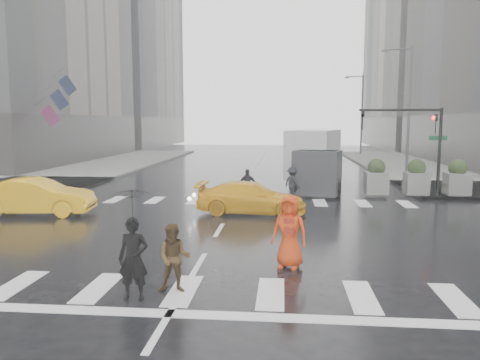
# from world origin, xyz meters

# --- Properties ---
(ground) EXTENTS (120.00, 120.00, 0.00)m
(ground) POSITION_xyz_m (0.00, 0.00, 0.00)
(ground) COLOR black
(ground) RESTS_ON ground
(building_nw_far) EXTENTS (26.05, 26.05, 44.00)m
(building_nw_far) POSITION_xyz_m (-29.00, 56.00, 20.19)
(building_nw_far) COLOR slate
(building_nw_far) RESTS_ON ground
(building_ne_far) EXTENTS (26.05, 26.05, 36.00)m
(building_ne_far) POSITION_xyz_m (29.00, 56.00, 16.27)
(building_ne_far) COLOR gray
(building_ne_far) RESTS_ON ground
(road_markings) EXTENTS (18.00, 48.00, 0.01)m
(road_markings) POSITION_xyz_m (0.00, 0.00, 0.01)
(road_markings) COLOR silver
(road_markings) RESTS_ON ground
(traffic_signal_pole) EXTENTS (4.45, 0.42, 4.50)m
(traffic_signal_pole) POSITION_xyz_m (9.01, 8.01, 3.22)
(traffic_signal_pole) COLOR black
(traffic_signal_pole) RESTS_ON ground
(street_lamp_near) EXTENTS (2.15, 0.22, 9.00)m
(street_lamp_near) POSITION_xyz_m (10.87, 18.00, 4.95)
(street_lamp_near) COLOR #59595B
(street_lamp_near) RESTS_ON ground
(street_lamp_far) EXTENTS (2.15, 0.22, 9.00)m
(street_lamp_far) POSITION_xyz_m (10.87, 38.00, 4.95)
(street_lamp_far) COLOR #59595B
(street_lamp_far) RESTS_ON ground
(planter_west) EXTENTS (1.10, 1.10, 1.80)m
(planter_west) POSITION_xyz_m (7.00, 8.20, 0.98)
(planter_west) COLOR slate
(planter_west) RESTS_ON ground
(planter_mid) EXTENTS (1.10, 1.10, 1.80)m
(planter_mid) POSITION_xyz_m (9.00, 8.20, 0.98)
(planter_mid) COLOR slate
(planter_mid) RESTS_ON ground
(planter_east) EXTENTS (1.10, 1.10, 1.80)m
(planter_east) POSITION_xyz_m (11.00, 8.20, 0.98)
(planter_east) COLOR slate
(planter_east) RESTS_ON ground
(flag_cluster) EXTENTS (2.87, 3.06, 4.69)m
(flag_cluster) POSITION_xyz_m (-15.08, 18.50, 5.64)
(flag_cluster) COLOR #59595B
(flag_cluster) RESTS_ON ground
(pedestrian_black) EXTENTS (0.99, 1.00, 2.43)m
(pedestrian_black) POSITION_xyz_m (-0.95, -6.59, 1.58)
(pedestrian_black) COLOR black
(pedestrian_black) RESTS_ON ground
(pedestrian_brown) EXTENTS (0.81, 0.66, 1.57)m
(pedestrian_brown) POSITION_xyz_m (-0.18, -6.07, 0.78)
(pedestrian_brown) COLOR #453118
(pedestrian_brown) RESTS_ON ground
(pedestrian_orange) EXTENTS (1.09, 0.87, 1.93)m
(pedestrian_orange) POSITION_xyz_m (2.43, -4.03, 0.97)
(pedestrian_orange) COLOR red
(pedestrian_orange) RESTS_ON ground
(pedestrian_far_a) EXTENTS (0.94, 0.61, 1.55)m
(pedestrian_far_a) POSITION_xyz_m (0.54, 6.26, 0.77)
(pedestrian_far_a) COLOR black
(pedestrian_far_a) RESTS_ON ground
(pedestrian_far_b) EXTENTS (1.08, 1.11, 1.55)m
(pedestrian_far_b) POSITION_xyz_m (2.71, 7.40, 0.77)
(pedestrian_far_b) COLOR black
(pedestrian_far_b) RESTS_ON ground
(taxi_mid) EXTENTS (4.79, 2.17, 1.52)m
(taxi_mid) POSITION_xyz_m (-7.88, 2.00, 0.76)
(taxi_mid) COLOR #FFB30D
(taxi_mid) RESTS_ON ground
(taxi_rear) EXTENTS (4.09, 2.01, 1.32)m
(taxi_rear) POSITION_xyz_m (0.92, 3.13, 0.66)
(taxi_rear) COLOR #FFB30D
(taxi_rear) RESTS_ON ground
(box_truck) EXTENTS (2.36, 6.28, 3.34)m
(box_truck) POSITION_xyz_m (3.98, 10.28, 1.78)
(box_truck) COLOR silver
(box_truck) RESTS_ON ground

